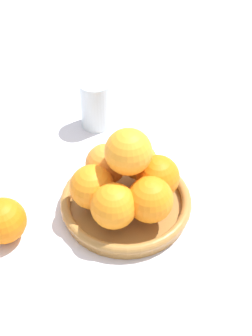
% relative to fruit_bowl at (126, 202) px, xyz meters
% --- Properties ---
extents(ground_plane, '(4.00, 4.00, 0.00)m').
position_rel_fruit_bowl_xyz_m(ground_plane, '(0.00, 0.00, -0.02)').
color(ground_plane, silver).
extents(fruit_bowl, '(0.23, 0.23, 0.03)m').
position_rel_fruit_bowl_xyz_m(fruit_bowl, '(0.00, 0.00, 0.00)').
color(fruit_bowl, '#A57238').
rests_on(fruit_bowl, ground_plane).
extents(orange_pile, '(0.19, 0.19, 0.14)m').
position_rel_fruit_bowl_xyz_m(orange_pile, '(0.00, -0.00, 0.06)').
color(orange_pile, orange).
rests_on(orange_pile, fruit_bowl).
extents(stray_orange, '(0.08, 0.08, 0.08)m').
position_rel_fruit_bowl_xyz_m(stray_orange, '(-0.14, -0.16, 0.02)').
color(stray_orange, orange).
rests_on(stray_orange, ground_plane).
extents(drinking_glass, '(0.07, 0.07, 0.11)m').
position_rel_fruit_bowl_xyz_m(drinking_glass, '(-0.19, 0.17, 0.04)').
color(drinking_glass, silver).
rests_on(drinking_glass, ground_plane).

